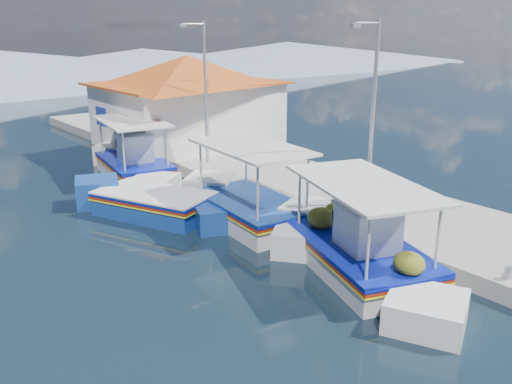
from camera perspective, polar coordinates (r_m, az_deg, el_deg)
ground at (r=13.19m, az=5.26°, el=-11.24°), size 160.00×160.00×0.00m
quay at (r=20.90m, az=5.49°, el=0.42°), size 5.00×44.00×0.50m
bollards at (r=18.89m, az=2.55°, el=-0.09°), size 0.20×17.20×0.30m
main_caique at (r=14.60m, az=10.64°, el=-6.27°), size 4.23×7.79×2.73m
caique_green_canopy at (r=17.70m, az=-0.72°, el=-2.01°), size 2.86×7.82×2.94m
caique_blue_hull at (r=18.84m, az=-10.74°, el=-1.40°), size 3.94×6.59×1.28m
caique_far at (r=23.78m, az=-12.92°, el=2.78°), size 3.17×7.72×2.74m
harbor_building at (r=27.54m, az=-7.26°, el=9.83°), size 10.49×10.49×4.40m
lamp_post_near at (r=16.47m, az=12.16°, el=8.41°), size 1.21×0.14×6.00m
lamp_post_far at (r=23.16m, az=-5.62°, el=11.17°), size 1.21×0.14×6.00m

